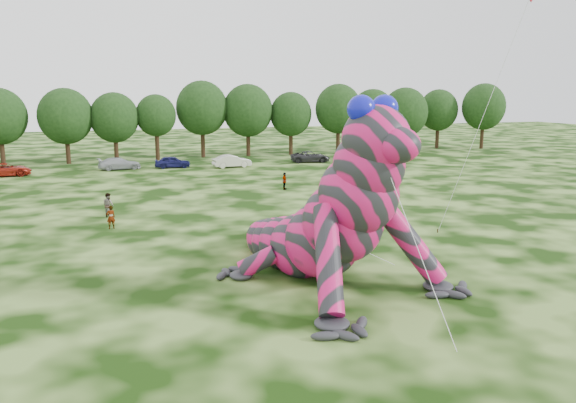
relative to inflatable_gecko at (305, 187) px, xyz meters
The scene contains 25 objects.
ground 8.34m from the inflatable_gecko, 119.58° to the right, with size 240.00×240.00×0.00m, color #16330A.
inflatable_gecko is the anchor object (origin of this frame).
flying_kite 17.03m from the inflatable_gecko, ahead, with size 4.03×3.79×15.61m.
tree_6 54.76m from the inflatable_gecko, 112.59° to the left, with size 6.52×5.86×9.49m, color black, non-canonical shape.
tree_7 52.46m from the inflatable_gecko, 104.98° to the left, with size 6.68×6.01×9.48m, color black, non-canonical shape.
tree_8 51.44m from the inflatable_gecko, 98.60° to the left, with size 6.14×5.53×8.94m, color black, non-canonical shape.
tree_9 51.28m from the inflatable_gecko, 92.70° to the left, with size 5.27×4.74×8.68m, color black, non-canonical shape.
tree_10 52.60m from the inflatable_gecko, 85.73° to the left, with size 7.09×6.38×10.50m, color black, non-canonical shape.
tree_11 53.08m from the inflatable_gecko, 78.80° to the left, with size 7.01×6.31×10.07m, color black, non-canonical shape.
tree_12 54.20m from the inflatable_gecko, 72.24° to the left, with size 5.99×5.39×8.97m, color black, non-canonical shape.
tree_13 56.22m from the inflatable_gecko, 65.12° to the left, with size 6.83×6.15×10.13m, color black, non-canonical shape.
tree_14 60.54m from the inflatable_gecko, 60.31° to the left, with size 6.82×6.14×9.40m, color black, non-canonical shape.
tree_15 62.39m from the inflatable_gecko, 55.88° to the left, with size 7.17×6.45×9.63m, color black, non-canonical shape.
tree_16 67.80m from the inflatable_gecko, 51.75° to the left, with size 6.26×5.63×9.37m, color black, non-canonical shape.
tree_17 70.03m from the inflatable_gecko, 46.20° to the left, with size 6.98×6.28×10.30m, color black, non-canonical shape.
car_2 45.78m from the inflatable_gecko, 115.26° to the left, with size 2.41×5.22×1.45m, color maroon.
car_3 43.85m from the inflatable_gecko, 100.01° to the left, with size 1.97×4.83×1.40m, color #9EA2A7.
car_4 42.76m from the inflatable_gecko, 92.00° to the left, with size 1.69×4.21×1.43m, color #15164D.
car_5 41.19m from the inflatable_gecko, 82.49° to the left, with size 1.60×4.59×1.51m, color beige.
car_6 45.63m from the inflatable_gecko, 69.20° to the left, with size 2.34×5.08×1.41m, color #27272A.
car_7 49.96m from the inflatable_gecko, 60.14° to the left, with size 1.81×4.45×1.29m, color white.
spectator_1 19.47m from the inflatable_gecko, 118.60° to the left, with size 0.87×0.68×1.79m, color gray.
spectator_3 25.04m from the inflatable_gecko, 74.49° to the left, with size 0.95×0.39×1.61m, color gray.
spectator_0 16.29m from the inflatable_gecko, 124.82° to the left, with size 0.57×0.38×1.58m, color gray.
spectator_2 27.86m from the inflatable_gecko, 65.15° to the left, with size 1.13×0.65×1.75m, color gray.
Camera 1 is at (-5.75, -19.22, 9.05)m, focal length 35.00 mm.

